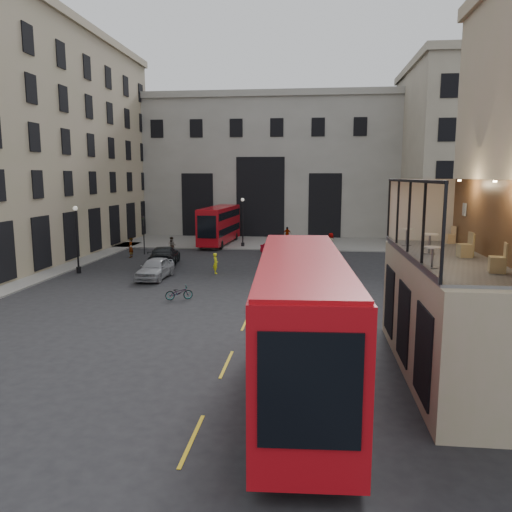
# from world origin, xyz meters

# --- Properties ---
(ground) EXTENTS (140.00, 140.00, 0.00)m
(ground) POSITION_xyz_m (0.00, 0.00, 0.00)
(ground) COLOR black
(ground) RESTS_ON ground
(host_frontage) EXTENTS (3.00, 11.00, 4.50)m
(host_frontage) POSITION_xyz_m (6.50, 0.00, 2.25)
(host_frontage) COLOR tan
(host_frontage) RESTS_ON ground
(cafe_floor) EXTENTS (3.00, 10.00, 0.10)m
(cafe_floor) POSITION_xyz_m (6.50, 0.00, 4.55)
(cafe_floor) COLOR slate
(cafe_floor) RESTS_ON host_frontage
(gateway) EXTENTS (35.00, 10.60, 18.00)m
(gateway) POSITION_xyz_m (-5.00, 47.99, 9.39)
(gateway) COLOR #A29F97
(gateway) RESTS_ON ground
(building_right) EXTENTS (16.60, 18.60, 20.00)m
(building_right) POSITION_xyz_m (20.00, 39.97, 10.39)
(building_right) COLOR #A89E88
(building_right) RESTS_ON ground
(pavement_far) EXTENTS (40.00, 12.00, 0.12)m
(pavement_far) POSITION_xyz_m (-6.00, 38.00, 0.06)
(pavement_far) COLOR slate
(pavement_far) RESTS_ON ground
(traffic_light_near) EXTENTS (0.16, 0.20, 3.80)m
(traffic_light_near) POSITION_xyz_m (-1.00, 12.00, 2.42)
(traffic_light_near) COLOR black
(traffic_light_near) RESTS_ON ground
(traffic_light_far) EXTENTS (0.16, 0.20, 3.80)m
(traffic_light_far) POSITION_xyz_m (-15.00, 28.00, 2.42)
(traffic_light_far) COLOR black
(traffic_light_far) RESTS_ON ground
(street_lamp_a) EXTENTS (0.36, 0.36, 5.33)m
(street_lamp_a) POSITION_xyz_m (-17.00, 18.00, 2.39)
(street_lamp_a) COLOR black
(street_lamp_a) RESTS_ON ground
(street_lamp_b) EXTENTS (0.36, 0.36, 5.33)m
(street_lamp_b) POSITION_xyz_m (-6.00, 34.00, 2.39)
(street_lamp_b) COLOR black
(street_lamp_b) RESTS_ON ground
(bus_near) EXTENTS (3.45, 12.55, 4.96)m
(bus_near) POSITION_xyz_m (1.07, -2.58, 2.79)
(bus_near) COLOR #B70C15
(bus_near) RESTS_ON ground
(bus_far) EXTENTS (3.11, 10.79, 4.25)m
(bus_far) POSITION_xyz_m (-8.89, 35.89, 2.39)
(bus_far) COLOR #A10B13
(bus_far) RESTS_ON ground
(car_a) EXTENTS (2.04, 4.72, 1.59)m
(car_a) POSITION_xyz_m (-10.25, 16.54, 0.79)
(car_a) COLOR #98999F
(car_a) RESTS_ON ground
(car_b) EXTENTS (3.61, 4.03, 1.33)m
(car_b) POSITION_xyz_m (-1.81, 28.14, 0.66)
(car_b) COLOR #AD0A1C
(car_b) RESTS_ON ground
(car_c) EXTENTS (3.13, 5.92, 1.64)m
(car_c) POSITION_xyz_m (-11.26, 22.32, 0.82)
(car_c) COLOR black
(car_c) RESTS_ON ground
(bicycle) EXTENTS (1.79, 1.19, 0.89)m
(bicycle) POSITION_xyz_m (-6.78, 10.42, 0.45)
(bicycle) COLOR gray
(bicycle) RESTS_ON ground
(cyclist) EXTENTS (0.58, 0.70, 1.65)m
(cyclist) POSITION_xyz_m (-6.11, 18.98, 0.83)
(cyclist) COLOR yellow
(cyclist) RESTS_ON ground
(pedestrian_a) EXTENTS (0.91, 0.76, 1.71)m
(pedestrian_a) POSITION_xyz_m (-12.29, 28.37, 0.86)
(pedestrian_a) COLOR gray
(pedestrian_a) RESTS_ON ground
(pedestrian_b) EXTENTS (1.13, 1.30, 1.74)m
(pedestrian_b) POSITION_xyz_m (-9.69, 39.85, 0.87)
(pedestrian_b) COLOR gray
(pedestrian_b) RESTS_ON ground
(pedestrian_c) EXTENTS (1.00, 0.44, 1.68)m
(pedestrian_c) POSITION_xyz_m (-1.45, 40.00, 0.84)
(pedestrian_c) COLOR gray
(pedestrian_c) RESTS_ON ground
(pedestrian_d) EXTENTS (1.00, 1.12, 1.92)m
(pedestrian_d) POSITION_xyz_m (3.39, 31.77, 0.96)
(pedestrian_d) COLOR gray
(pedestrian_d) RESTS_ON ground
(pedestrian_e) EXTENTS (0.49, 0.71, 1.88)m
(pedestrian_e) POSITION_xyz_m (-15.64, 25.97, 0.94)
(pedestrian_e) COLOR gray
(pedestrian_e) RESTS_ON ground
(cafe_table_near) EXTENTS (0.57, 0.57, 0.72)m
(cafe_table_near) POSITION_xyz_m (5.37, -2.36, 5.07)
(cafe_table_near) COLOR silver
(cafe_table_near) RESTS_ON cafe_floor
(cafe_table_mid) EXTENTS (0.64, 0.64, 0.80)m
(cafe_table_mid) POSITION_xyz_m (5.99, 0.80, 5.13)
(cafe_table_mid) COLOR silver
(cafe_table_mid) RESTS_ON cafe_floor
(cafe_table_far) EXTENTS (0.59, 0.59, 0.73)m
(cafe_table_far) POSITION_xyz_m (5.55, 3.22, 5.09)
(cafe_table_far) COLOR beige
(cafe_table_far) RESTS_ON cafe_floor
(cafe_chair_a) EXTENTS (0.56, 0.56, 0.96)m
(cafe_chair_a) POSITION_xyz_m (7.23, -2.98, 4.89)
(cafe_chair_a) COLOR tan
(cafe_chair_a) RESTS_ON cafe_floor
(cafe_chair_b) EXTENTS (0.51, 0.51, 0.95)m
(cafe_chair_b) POSITION_xyz_m (7.13, 0.10, 4.89)
(cafe_chair_b) COLOR tan
(cafe_chair_b) RESTS_ON cafe_floor
(cafe_chair_c) EXTENTS (0.47, 0.47, 0.85)m
(cafe_chair_c) POSITION_xyz_m (7.33, 0.42, 4.86)
(cafe_chair_c) COLOR tan
(cafe_chair_c) RESTS_ON cafe_floor
(cafe_chair_d) EXTENTS (0.47, 0.47, 0.78)m
(cafe_chair_d) POSITION_xyz_m (7.65, 4.14, 4.84)
(cafe_chair_d) COLOR tan
(cafe_chair_d) RESTS_ON cafe_floor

